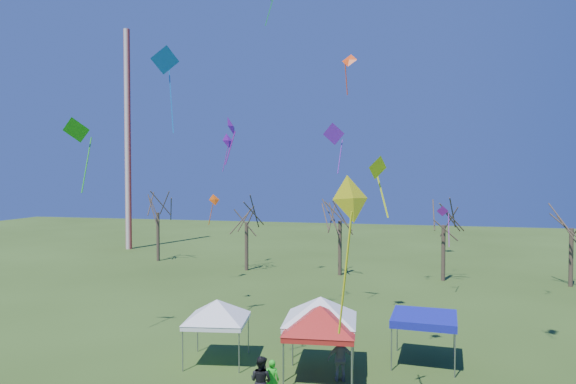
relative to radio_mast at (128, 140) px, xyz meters
name	(u,v)px	position (x,y,z in m)	size (l,w,h in m)	color
radio_mast	(128,140)	(0.00, 0.00, 0.00)	(0.70, 0.70, 25.00)	silver
tree_0	(158,195)	(7.15, -6.62, -6.01)	(3.83, 3.83, 8.44)	#3D2D21
tree_1	(246,205)	(17.23, -9.35, -6.71)	(3.42, 3.42, 7.54)	#3D2D21
tree_2	(340,201)	(25.63, -9.62, -6.21)	(3.71, 3.71, 8.18)	#3D2D21
tree_3	(444,205)	(34.03, -9.96, -6.42)	(3.59, 3.59, 7.91)	#3D2D21
tree_4	(572,207)	(43.36, -10.00, -6.44)	(3.58, 3.58, 7.89)	#3D2D21
tent_white_west	(217,304)	(22.88, -31.00, -9.82)	(3.72, 3.72, 3.32)	gray
tent_white_mid	(320,302)	(27.65, -30.96, -9.46)	(4.25, 4.25, 3.77)	gray
tent_red	(320,311)	(27.79, -31.87, -9.60)	(4.06, 4.06, 3.59)	gray
tent_blue	(424,319)	(32.06, -29.01, -10.46)	(3.00, 3.00, 2.22)	gray
person_grey	(341,359)	(28.65, -31.85, -11.58)	(1.08, 0.45, 1.84)	slate
person_dark	(261,381)	(26.09, -34.81, -11.57)	(0.90, 0.70, 1.86)	black
person_green	(272,380)	(26.35, -34.24, -11.72)	(0.57, 0.37, 1.55)	green
kite_27	(377,169)	(30.32, -35.30, -3.74)	(0.80, 0.86, 2.11)	#E8FF1A
kite_5	(352,201)	(29.88, -39.00, -4.63)	(1.12, 1.26, 4.33)	yellow
kite_13	(214,200)	(16.42, -14.97, -5.97)	(0.95, 1.03, 2.47)	#FF590D
kite_22	(443,212)	(33.66, -15.34, -6.61)	(0.86, 0.90, 2.88)	purple
kite_14	(77,130)	(15.34, -30.46, -1.75)	(1.53, 1.10, 3.76)	green
kite_2	(228,141)	(15.56, -9.44, -0.96)	(0.92, 1.43, 3.44)	purple
kite_11	(334,134)	(26.82, -21.37, -1.46)	(1.51, 0.93, 3.16)	purple
kite_18	(349,61)	(28.22, -25.57, 2.03)	(0.95, 0.70, 2.18)	#F2400C
kite_1	(232,127)	(24.37, -33.08, -2.02)	(0.46, 0.88, 1.98)	purple
kite_8	(165,61)	(19.11, -28.47, 1.90)	(1.59, 1.56, 4.49)	blue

